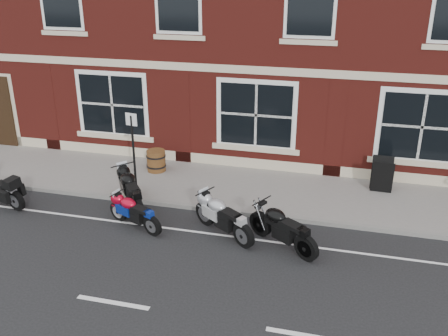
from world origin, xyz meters
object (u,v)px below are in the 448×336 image
Objects in this scene: moto_naked_black at (282,226)px; parking_sign at (133,149)px; moto_sport_silver at (224,215)px; moto_sport_red at (134,211)px; a_board_sign at (382,175)px; moto_sport_black at (133,189)px; barrel_planter at (156,161)px.

moto_naked_black is 0.75× the size of parking_sign.
moto_sport_silver is 0.98× the size of moto_naked_black.
moto_sport_red is 7.32m from a_board_sign.
a_board_sign is (6.79, 2.69, 0.04)m from moto_sport_black.
moto_naked_black is at bearing -121.31° from a_board_sign.
moto_naked_black is 1.81× the size of a_board_sign.
moto_naked_black is (4.35, -0.97, -0.04)m from moto_sport_black.
barrel_planter is (-4.64, 3.46, -0.09)m from moto_naked_black.
moto_sport_silver is 2.61× the size of barrel_planter.
a_board_sign is (3.98, 3.46, 0.08)m from moto_sport_silver.
moto_sport_red is at bearing -147.43° from a_board_sign.
moto_sport_black reaches higher than moto_naked_black.
barrel_planter is at bearing 103.45° from parking_sign.
moto_sport_silver is 1.78× the size of a_board_sign.
moto_naked_black is at bearing -9.27° from parking_sign.
barrel_planter is at bearing 88.11° from moto_naked_black.
moto_sport_black is 1.03× the size of moto_naked_black.
moto_sport_silver is 0.73× the size of parking_sign.
moto_sport_red reaches higher than barrel_planter.
moto_naked_black is at bearing -62.32° from moto_sport_silver.
moto_sport_silver is at bearing -46.31° from barrel_planter.
moto_sport_black is 7.31m from a_board_sign.
moto_sport_red is at bearing 130.26° from moto_sport_silver.
moto_sport_red is 3.88m from moto_naked_black.
moto_sport_red is 1.09m from moto_sport_black.
barrel_planter is (-0.30, 2.49, -0.13)m from moto_sport_black.
moto_sport_red is 1.68× the size of a_board_sign.
moto_sport_silver is at bearing -53.04° from moto_sport_black.
a_board_sign is at bearing -16.14° from moto_sport_black.
moto_sport_silver is 3.43m from parking_sign.
moto_naked_black is 4.88m from parking_sign.
barrel_planter is (-0.76, 3.47, -0.00)m from moto_sport_red.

